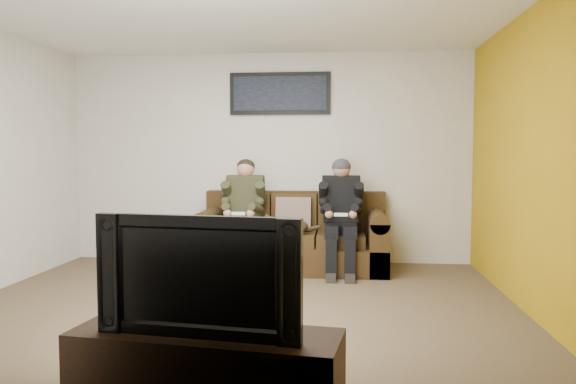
# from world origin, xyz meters

# --- Properties ---
(floor) EXTENTS (5.00, 5.00, 0.00)m
(floor) POSITION_xyz_m (0.00, 0.00, 0.00)
(floor) COLOR brown
(floor) RESTS_ON ground
(ceiling) EXTENTS (5.00, 5.00, 0.00)m
(ceiling) POSITION_xyz_m (0.00, 0.00, 2.60)
(ceiling) COLOR silver
(ceiling) RESTS_ON ground
(wall_back) EXTENTS (5.00, 0.00, 5.00)m
(wall_back) POSITION_xyz_m (0.00, 2.25, 1.30)
(wall_back) COLOR beige
(wall_back) RESTS_ON ground
(wall_front) EXTENTS (5.00, 0.00, 5.00)m
(wall_front) POSITION_xyz_m (0.00, -2.25, 1.30)
(wall_front) COLOR beige
(wall_front) RESTS_ON ground
(wall_right) EXTENTS (0.00, 4.50, 4.50)m
(wall_right) POSITION_xyz_m (2.50, 0.00, 1.30)
(wall_right) COLOR beige
(wall_right) RESTS_ON ground
(accent_wall_right) EXTENTS (0.00, 4.50, 4.50)m
(accent_wall_right) POSITION_xyz_m (2.49, 0.00, 1.30)
(accent_wall_right) COLOR #B78C12
(accent_wall_right) RESTS_ON ground
(sofa) EXTENTS (2.19, 0.95, 0.90)m
(sofa) POSITION_xyz_m (0.34, 1.83, 0.34)
(sofa) COLOR #382511
(sofa) RESTS_ON ground
(throw_pillow) EXTENTS (0.42, 0.20, 0.41)m
(throw_pillow) POSITION_xyz_m (0.34, 1.87, 0.64)
(throw_pillow) COLOR #806454
(throw_pillow) RESTS_ON sofa
(throw_blanket) EXTENTS (0.45, 0.22, 0.08)m
(throw_blanket) POSITION_xyz_m (-0.32, 2.10, 0.90)
(throw_blanket) COLOR tan
(throw_blanket) RESTS_ON sofa
(person_left) EXTENTS (0.51, 0.87, 1.29)m
(person_left) POSITION_xyz_m (-0.22, 1.65, 0.73)
(person_left) COLOR #8A7156
(person_left) RESTS_ON sofa
(person_right) EXTENTS (0.51, 0.86, 1.30)m
(person_right) POSITION_xyz_m (0.91, 1.65, 0.73)
(person_right) COLOR black
(person_right) RESTS_ON sofa
(cat) EXTENTS (0.66, 0.26, 0.24)m
(cat) POSITION_xyz_m (0.28, 1.57, 0.54)
(cat) COLOR #4C371E
(cat) RESTS_ON sofa
(framed_poster) EXTENTS (1.25, 0.05, 0.52)m
(framed_poster) POSITION_xyz_m (0.14, 2.22, 2.10)
(framed_poster) COLOR black
(framed_poster) RESTS_ON wall_back
(tv_stand) EXTENTS (1.46, 0.64, 0.44)m
(tv_stand) POSITION_xyz_m (0.22, -1.95, 0.22)
(tv_stand) COLOR black
(tv_stand) RESTS_ON ground
(television) EXTENTS (1.08, 0.28, 0.62)m
(television) POSITION_xyz_m (0.22, -1.95, 0.75)
(television) COLOR black
(television) RESTS_ON tv_stand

